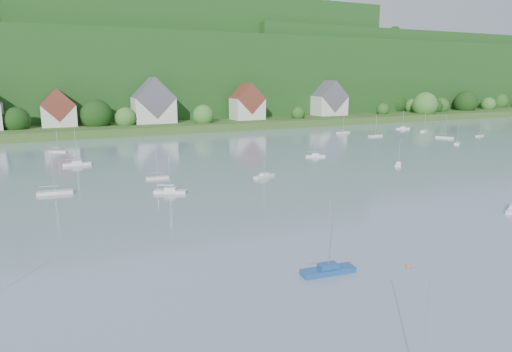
{
  "coord_description": "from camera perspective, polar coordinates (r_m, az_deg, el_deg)",
  "views": [
    {
      "loc": [
        -35.61,
        5.21,
        20.71
      ],
      "look_at": [
        -2.88,
        75.0,
        4.0
      ],
      "focal_mm": 31.91,
      "sensor_mm": 36.0,
      "label": 1
    }
  ],
  "objects": [
    {
      "name": "far_sailboat_cluster",
      "position": [
        127.74,
        -1.25,
        3.07
      ],
      "size": [
        201.21,
        71.12,
        8.71
      ],
      "color": "silver",
      "rests_on": "ground"
    },
    {
      "name": "near_sailboat_1",
      "position": [
        50.67,
        9.01,
        -11.52
      ],
      "size": [
        6.17,
        2.28,
        8.14
      ],
      "rotation": [
        0.0,
        0.0,
        -0.1
      ],
      "color": "#1C488C",
      "rests_on": "ground"
    },
    {
      "name": "village_building_3",
      "position": [
        198.27,
        -1.1,
        8.97
      ],
      "size": [
        13.0,
        10.4,
        15.5
      ],
      "color": "silver",
      "rests_on": "far_shore_strip"
    },
    {
      "name": "forested_ridge",
      "position": [
        265.82,
        -17.75,
        12.14
      ],
      "size": [
        620.0,
        181.22,
        69.89
      ],
      "color": "#133B13",
      "rests_on": "ground"
    },
    {
      "name": "far_shore_strip",
      "position": [
        198.95,
        -14.78,
        6.29
      ],
      "size": [
        600.0,
        60.0,
        3.0
      ],
      "primitive_type": "cube",
      "color": "#315520",
      "rests_on": "ground"
    },
    {
      "name": "mooring_buoy_3",
      "position": [
        54.27,
        18.53,
        -10.87
      ],
      "size": [
        0.49,
        0.49,
        0.49
      ],
      "primitive_type": "sphere",
      "color": "#FC5B1F",
      "rests_on": "ground"
    },
    {
      "name": "village_building_1",
      "position": [
        184.26,
        -23.54,
        7.51
      ],
      "size": [
        12.0,
        9.36,
        14.0
      ],
      "color": "silver",
      "rests_on": "far_shore_strip"
    },
    {
      "name": "village_building_4",
      "position": [
        223.71,
        9.19,
        9.23
      ],
      "size": [
        15.0,
        10.4,
        16.5
      ],
      "color": "silver",
      "rests_on": "far_shore_strip"
    },
    {
      "name": "village_building_2",
      "position": [
        187.54,
        -12.73,
        8.75
      ],
      "size": [
        16.0,
        11.44,
        18.0
      ],
      "color": "silver",
      "rests_on": "far_shore_strip"
    }
  ]
}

